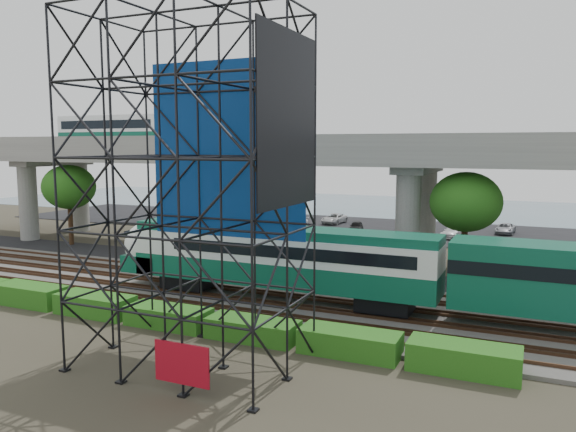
% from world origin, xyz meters
% --- Properties ---
extents(ground, '(140.00, 140.00, 0.00)m').
position_xyz_m(ground, '(0.00, 0.00, 0.00)').
color(ground, '#474233').
rests_on(ground, ground).
extents(ballast_bed, '(90.00, 12.00, 0.20)m').
position_xyz_m(ballast_bed, '(0.00, 2.00, 0.10)').
color(ballast_bed, slate).
rests_on(ballast_bed, ground).
extents(service_road, '(90.00, 5.00, 0.08)m').
position_xyz_m(service_road, '(0.00, 10.50, 0.04)').
color(service_road, black).
rests_on(service_road, ground).
extents(parking_lot, '(90.00, 18.00, 0.08)m').
position_xyz_m(parking_lot, '(0.00, 34.00, 0.04)').
color(parking_lot, black).
rests_on(parking_lot, ground).
extents(harbor_water, '(140.00, 40.00, 0.03)m').
position_xyz_m(harbor_water, '(0.00, 56.00, 0.01)').
color(harbor_water, '#44636F').
rests_on(harbor_water, ground).
extents(rail_tracks, '(90.00, 9.52, 0.16)m').
position_xyz_m(rail_tracks, '(0.00, 2.00, 0.28)').
color(rail_tracks, '#472D1E').
rests_on(rail_tracks, ballast_bed).
extents(commuter_train, '(29.30, 3.06, 4.30)m').
position_xyz_m(commuter_train, '(6.67, 2.00, 2.88)').
color(commuter_train, black).
rests_on(commuter_train, rail_tracks).
extents(overpass, '(80.00, 12.00, 12.40)m').
position_xyz_m(overpass, '(-1.45, 16.00, 8.21)').
color(overpass, '#9E9B93').
rests_on(overpass, ground).
extents(scaffold_tower, '(9.36, 6.36, 15.00)m').
position_xyz_m(scaffold_tower, '(5.03, -7.98, 7.47)').
color(scaffold_tower, black).
rests_on(scaffold_tower, ground).
extents(hedge_strip, '(34.60, 1.80, 1.20)m').
position_xyz_m(hedge_strip, '(1.01, -4.30, 0.56)').
color(hedge_strip, '#216216').
rests_on(hedge_strip, ground).
extents(trees, '(40.94, 16.94, 7.69)m').
position_xyz_m(trees, '(-4.67, 16.17, 5.57)').
color(trees, '#382314').
rests_on(trees, ground).
extents(suv, '(5.41, 2.92, 1.44)m').
position_xyz_m(suv, '(-9.93, 10.34, 0.80)').
color(suv, black).
rests_on(suv, service_road).
extents(parked_cars, '(35.89, 9.42, 1.31)m').
position_xyz_m(parked_cars, '(-0.87, 33.55, 0.67)').
color(parked_cars, white).
rests_on(parked_cars, parking_lot).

